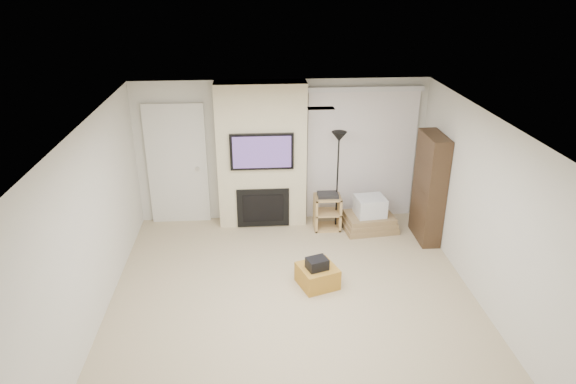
{
  "coord_description": "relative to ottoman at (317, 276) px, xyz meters",
  "views": [
    {
      "loc": [
        -0.5,
        -5.69,
        4.16
      ],
      "look_at": [
        0.0,
        1.2,
        1.15
      ],
      "focal_mm": 32.0,
      "sensor_mm": 36.0,
      "label": 1
    }
  ],
  "objects": [
    {
      "name": "av_stand",
      "position": [
        0.39,
        1.74,
        0.2
      ],
      "size": [
        0.45,
        0.38,
        0.66
      ],
      "color": "tan",
      "rests_on": "floor"
    },
    {
      "name": "wall_right",
      "position": [
        2.13,
        -0.48,
        1.1
      ],
      "size": [
        0.0,
        5.5,
        2.5
      ],
      "primitive_type": "cube",
      "rotation": [
        1.57,
        0.0,
        1.57
      ],
      "color": "silver",
      "rests_on": "ground"
    },
    {
      "name": "fireplace_wall",
      "position": [
        -0.72,
        2.06,
        1.09
      ],
      "size": [
        1.5,
        0.47,
        2.5
      ],
      "color": "beige",
      "rests_on": "floor"
    },
    {
      "name": "box_stack",
      "position": [
        1.11,
        1.66,
        0.08
      ],
      "size": [
        0.96,
        0.77,
        0.59
      ],
      "color": "#95784F",
      "rests_on": "floor"
    },
    {
      "name": "floor",
      "position": [
        -0.37,
        -0.48,
        -0.15
      ],
      "size": [
        5.0,
        5.5,
        0.0
      ],
      "primitive_type": "cube",
      "color": "tan",
      "rests_on": "ground"
    },
    {
      "name": "floor_lamp",
      "position": [
        0.55,
        1.8,
        1.21
      ],
      "size": [
        0.26,
        0.26,
        1.72
      ],
      "color": "black",
      "rests_on": "floor"
    },
    {
      "name": "ceiling",
      "position": [
        -0.37,
        -0.48,
        2.35
      ],
      "size": [
        5.0,
        5.5,
        0.0
      ],
      "primitive_type": "cube",
      "color": "white",
      "rests_on": "wall_back"
    },
    {
      "name": "vertical_blinds",
      "position": [
        1.03,
        2.22,
        1.12
      ],
      "size": [
        1.98,
        0.1,
        2.37
      ],
      "color": "silver",
      "rests_on": "floor"
    },
    {
      "name": "black_bag",
      "position": [
        -0.02,
        -0.05,
        0.23
      ],
      "size": [
        0.34,
        0.3,
        0.16
      ],
      "primitive_type": "cube",
      "rotation": [
        0.0,
        0.0,
        0.33
      ],
      "color": "black",
      "rests_on": "ottoman"
    },
    {
      "name": "bookshelf",
      "position": [
        1.97,
        1.29,
        0.75
      ],
      "size": [
        0.3,
        0.8,
        1.8
      ],
      "color": "#332316",
      "rests_on": "floor"
    },
    {
      "name": "entry_door",
      "position": [
        -2.17,
        2.24,
        0.9
      ],
      "size": [
        1.02,
        0.11,
        2.14
      ],
      "color": "silver",
      "rests_on": "floor"
    },
    {
      "name": "wall_back",
      "position": [
        -0.37,
        2.27,
        1.1
      ],
      "size": [
        5.0,
        0.0,
        2.5
      ],
      "primitive_type": "cube",
      "rotation": [
        1.57,
        0.0,
        0.0
      ],
      "color": "silver",
      "rests_on": "ground"
    },
    {
      "name": "wall_left",
      "position": [
        -2.87,
        -0.48,
        1.1
      ],
      "size": [
        0.0,
        5.5,
        2.5
      ],
      "primitive_type": "cube",
      "rotation": [
        1.57,
        0.0,
        1.57
      ],
      "color": "silver",
      "rests_on": "ground"
    },
    {
      "name": "ottoman",
      "position": [
        0.0,
        0.0,
        0.0
      ],
      "size": [
        0.64,
        0.64,
        0.3
      ],
      "primitive_type": "cube",
      "rotation": [
        0.0,
        0.0,
        0.33
      ],
      "color": "#AE7A28",
      "rests_on": "floor"
    },
    {
      "name": "hvac_vent",
      "position": [
        0.03,
        0.32,
        2.35
      ],
      "size": [
        0.35,
        0.18,
        0.01
      ],
      "primitive_type": "cube",
      "color": "silver",
      "rests_on": "ceiling"
    }
  ]
}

